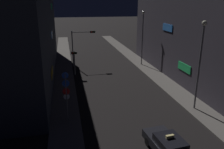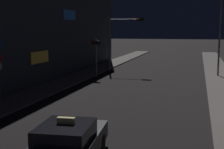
{
  "view_description": "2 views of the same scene",
  "coord_description": "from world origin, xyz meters",
  "px_view_note": "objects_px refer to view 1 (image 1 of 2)",
  "views": [
    {
      "loc": [
        -5.91,
        -3.69,
        9.89
      ],
      "look_at": [
        -0.99,
        19.6,
        2.17
      ],
      "focal_mm": 36.25,
      "sensor_mm": 36.0,
      "label": 1
    },
    {
      "loc": [
        4.32,
        -1.12,
        4.33
      ],
      "look_at": [
        -0.76,
        17.89,
        1.6
      ],
      "focal_mm": 51.96,
      "sensor_mm": 36.0,
      "label": 2
    }
  ],
  "objects_px": {
    "street_lamp_near_block": "(201,55)",
    "street_lamp_far_block": "(143,33)",
    "sign_pole_left": "(66,93)",
    "traffic_light_overhead": "(81,41)",
    "taxi": "(168,146)",
    "traffic_light_left_kerb": "(74,58)"
  },
  "relations": [
    {
      "from": "traffic_light_overhead",
      "to": "street_lamp_near_block",
      "type": "height_order",
      "value": "street_lamp_near_block"
    },
    {
      "from": "sign_pole_left",
      "to": "traffic_light_overhead",
      "type": "bearing_deg",
      "value": 81.59
    },
    {
      "from": "sign_pole_left",
      "to": "traffic_light_left_kerb",
      "type": "bearing_deg",
      "value": 84.33
    },
    {
      "from": "sign_pole_left",
      "to": "taxi",
      "type": "bearing_deg",
      "value": -42.52
    },
    {
      "from": "taxi",
      "to": "street_lamp_near_block",
      "type": "xyz_separation_m",
      "value": [
        5.51,
        5.91,
        4.56
      ]
    },
    {
      "from": "traffic_light_overhead",
      "to": "sign_pole_left",
      "type": "distance_m",
      "value": 18.02
    },
    {
      "from": "taxi",
      "to": "street_lamp_near_block",
      "type": "relative_size",
      "value": 0.56
    },
    {
      "from": "traffic_light_overhead",
      "to": "street_lamp_near_block",
      "type": "distance_m",
      "value": 20.11
    },
    {
      "from": "traffic_light_left_kerb",
      "to": "street_lamp_far_block",
      "type": "xyz_separation_m",
      "value": [
        10.87,
        3.06,
        2.75
      ]
    },
    {
      "from": "taxi",
      "to": "traffic_light_overhead",
      "type": "distance_m",
      "value": 24.21
    },
    {
      "from": "street_lamp_near_block",
      "to": "street_lamp_far_block",
      "type": "relative_size",
      "value": 0.98
    },
    {
      "from": "street_lamp_near_block",
      "to": "traffic_light_overhead",
      "type": "bearing_deg",
      "value": 117.66
    },
    {
      "from": "taxi",
      "to": "street_lamp_far_block",
      "type": "relative_size",
      "value": 0.55
    },
    {
      "from": "taxi",
      "to": "street_lamp_far_block",
      "type": "height_order",
      "value": "street_lamp_far_block"
    },
    {
      "from": "sign_pole_left",
      "to": "street_lamp_far_block",
      "type": "xyz_separation_m",
      "value": [
        12.18,
        16.2,
        2.49
      ]
    },
    {
      "from": "taxi",
      "to": "traffic_light_overhead",
      "type": "height_order",
      "value": "traffic_light_overhead"
    },
    {
      "from": "street_lamp_far_block",
      "to": "sign_pole_left",
      "type": "bearing_deg",
      "value": -126.92
    },
    {
      "from": "taxi",
      "to": "traffic_light_left_kerb",
      "type": "height_order",
      "value": "traffic_light_left_kerb"
    },
    {
      "from": "traffic_light_overhead",
      "to": "sign_pole_left",
      "type": "bearing_deg",
      "value": -98.41
    },
    {
      "from": "traffic_light_overhead",
      "to": "sign_pole_left",
      "type": "height_order",
      "value": "traffic_light_overhead"
    },
    {
      "from": "traffic_light_left_kerb",
      "to": "street_lamp_near_block",
      "type": "distance_m",
      "value": 17.14
    },
    {
      "from": "sign_pole_left",
      "to": "street_lamp_far_block",
      "type": "relative_size",
      "value": 0.52
    }
  ]
}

